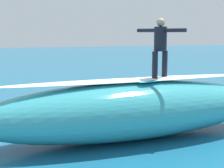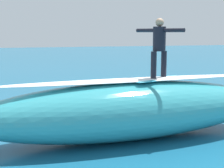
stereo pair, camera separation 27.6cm
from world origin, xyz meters
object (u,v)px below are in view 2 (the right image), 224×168
Objects in this scene: surfer_riding at (159,43)px; surfboard_paddling at (77,111)px; surfer_paddling at (73,107)px; surfboard_riding at (158,79)px.

surfer_riding reaches higher than surfboard_paddling.
surfer_riding reaches higher than surfer_paddling.
surfboard_riding is 4.23m from surfboard_paddling.
surfer_riding is 4.71m from surfboard_paddling.
surfboard_paddling is (1.65, -3.55, -2.62)m from surfer_riding.
surfboard_riding reaches higher than surfboard_paddling.
surfer_riding is at bearing -46.60° from surfboard_paddling.
surfboard_riding is 4.26m from surfer_paddling.
surfer_paddling reaches higher than surfboard_paddling.
surfer_riding is (0.00, 0.00, 1.00)m from surfboard_riding.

